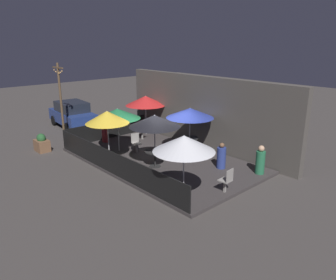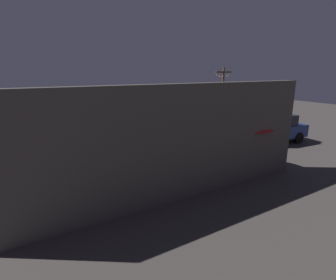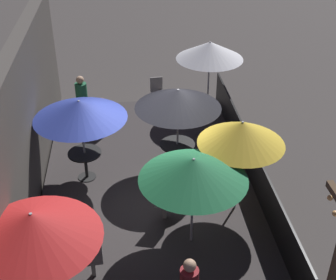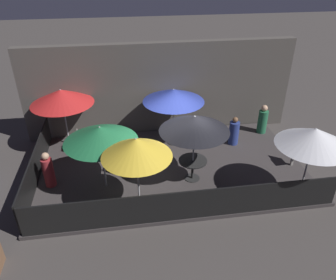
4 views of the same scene
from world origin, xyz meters
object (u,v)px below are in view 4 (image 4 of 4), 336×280
object	(u,v)px
patio_umbrella_2	(136,147)
dining_table_1	(173,129)
patio_chair_0	(296,153)
patio_umbrella_1	(174,95)
patio_umbrella_4	(314,137)
dining_table_0	(193,164)
patron_2	(234,132)
patio_chair_2	(127,162)
patron_1	(48,171)
patio_chair_1	(82,141)
patio_umbrella_3	(61,97)
patio_umbrella_5	(100,134)
patio_umbrella_0	(195,124)
patron_0	(263,120)

from	to	relation	value
patio_umbrella_2	dining_table_1	size ratio (longest dim) A/B	2.77
dining_table_1	patio_chair_0	xyz separation A→B (m)	(3.87, -2.11, -0.10)
patio_chair_0	patio_umbrella_1	bearing A→B (deg)	-32.41
patio_umbrella_4	dining_table_0	xyz separation A→B (m)	(-3.04, 1.33, -1.47)
patron_2	patio_chair_2	bearing A→B (deg)	-66.45
patio_umbrella_1	patron_1	size ratio (longest dim) A/B	1.87
dining_table_0	patio_umbrella_1	bearing A→B (deg)	95.77
patio_chair_1	patio_umbrella_3	bearing A→B (deg)	121.13
patio_umbrella_2	patio_umbrella_5	world-z (taller)	patio_umbrella_2
patio_umbrella_1	patio_umbrella_2	size ratio (longest dim) A/B	0.97
patio_umbrella_5	dining_table_0	xyz separation A→B (m)	(2.76, -0.03, -1.30)
dining_table_0	patio_chair_1	xyz separation A→B (m)	(-3.60, 2.06, -0.04)
patio_umbrella_5	patio_umbrella_2	bearing A→B (deg)	-50.43
patio_chair_2	patio_umbrella_2	bearing A→B (deg)	-66.65
patio_chair_0	patron_1	distance (m)	8.12
patio_umbrella_4	patio_chair_0	xyz separation A→B (m)	(0.60, 1.57, -1.54)
patio_umbrella_1	patron_1	world-z (taller)	patio_umbrella_1
patio_umbrella_4	patio_umbrella_5	bearing A→B (deg)	166.85
patio_umbrella_0	patio_umbrella_3	bearing A→B (deg)	145.60
patio_umbrella_0	patio_umbrella_1	distance (m)	2.37
patio_umbrella_4	patron_1	world-z (taller)	patio_umbrella_4
patio_umbrella_0	patron_0	xyz separation A→B (m)	(3.45, 2.65, -1.47)
patio_umbrella_0	patio_chair_1	world-z (taller)	patio_umbrella_0
dining_table_0	patron_1	bearing A→B (deg)	175.79
patio_chair_0	dining_table_1	bearing A→B (deg)	-32.41
patio_umbrella_5	patio_chair_2	xyz separation A→B (m)	(0.71, 0.51, -1.37)
patio_umbrella_0	patio_chair_0	world-z (taller)	patio_umbrella_0
patio_umbrella_3	dining_table_1	world-z (taller)	patio_umbrella_3
patio_umbrella_0	dining_table_1	size ratio (longest dim) A/B	2.71
patio_umbrella_4	patio_chair_2	xyz separation A→B (m)	(-5.09, 1.86, -1.54)
dining_table_1	patron_2	size ratio (longest dim) A/B	0.75
patio_umbrella_1	patio_umbrella_4	bearing A→B (deg)	-48.32
patio_umbrella_5	patron_1	size ratio (longest dim) A/B	1.82
dining_table_1	patron_0	distance (m)	3.70
patio_umbrella_5	dining_table_0	bearing A→B (deg)	-0.62
patio_umbrella_2	patron_0	bearing A→B (deg)	35.84
patio_umbrella_5	patio_chair_0	distance (m)	6.55
dining_table_0	patio_chair_1	distance (m)	4.15
patio_umbrella_4	patron_2	xyz separation A→B (m)	(-1.02, 3.27, -1.54)
dining_table_0	dining_table_1	bearing A→B (deg)	95.77
dining_table_1	patio_chair_2	bearing A→B (deg)	-134.97
dining_table_1	patron_1	xyz separation A→B (m)	(-4.25, -2.02, -0.05)
patron_2	patron_0	bearing A→B (deg)	120.56
dining_table_1	patron_1	world-z (taller)	patron_1
patio_umbrella_3	patio_chair_1	xyz separation A→B (m)	(0.59, -0.81, -1.42)
patio_umbrella_1	patron_0	bearing A→B (deg)	4.55
patio_umbrella_0	patio_umbrella_2	distance (m)	2.13
patron_0	patio_chair_2	bearing A→B (deg)	59.65
patio_umbrella_5	patio_chair_2	size ratio (longest dim) A/B	2.40
patio_chair_0	patio_chair_1	distance (m)	7.46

